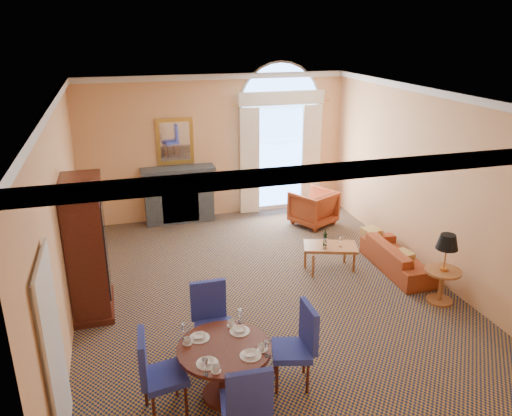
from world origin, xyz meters
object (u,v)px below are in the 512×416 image
object	(u,v)px
armoire	(87,250)
armchair	(313,208)
sofa	(399,257)
coffee_table	(330,247)
dining_table	(225,359)
side_table	(445,260)

from	to	relation	value
armoire	armchair	world-z (taller)	armoire
sofa	armoire	bearing A→B (deg)	89.59
armchair	coffee_table	xyz separation A→B (m)	(-0.55, -2.14, 0.05)
dining_table	side_table	size ratio (longest dim) A/B	0.96
armchair	coffee_table	distance (m)	2.21
dining_table	side_table	bearing A→B (deg)	17.11
sofa	armchair	world-z (taller)	armchair
side_table	armoire	bearing A→B (deg)	166.25
dining_table	armchair	distance (m)	5.73
armoire	sofa	bearing A→B (deg)	-1.44
armoire	coffee_table	xyz separation A→B (m)	(4.08, 0.22, -0.58)
armchair	side_table	distance (m)	3.74
dining_table	sofa	world-z (taller)	dining_table
dining_table	coffee_table	distance (m)	3.70
dining_table	armchair	size ratio (longest dim) A/B	1.29
dining_table	armoire	bearing A→B (deg)	121.97
armoire	dining_table	world-z (taller)	armoire
dining_table	side_table	distance (m)	3.96
dining_table	side_table	world-z (taller)	side_table
side_table	coffee_table	bearing A→B (deg)	129.26
armchair	side_table	world-z (taller)	side_table
armchair	side_table	bearing A→B (deg)	73.19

